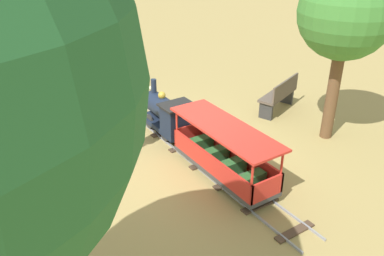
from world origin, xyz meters
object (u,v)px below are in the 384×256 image
(passenger_car, at_px, (224,156))
(park_bench, at_px, (280,95))
(locomotive, at_px, (168,114))
(conductor_person, at_px, (123,109))
(oak_tree_far, at_px, (346,14))

(passenger_car, xyz_separation_m, park_bench, (2.84, 1.53, -0.01))
(locomotive, height_order, park_bench, locomotive)
(conductor_person, height_order, park_bench, conductor_person)
(conductor_person, xyz_separation_m, oak_tree_far, (3.86, -1.68, 1.62))
(passenger_car, height_order, oak_tree_far, oak_tree_far)
(locomotive, bearing_deg, passenger_car, -90.00)
(conductor_person, bearing_deg, passenger_car, -57.16)
(conductor_person, relative_size, oak_tree_far, 0.46)
(conductor_person, relative_size, park_bench, 1.19)
(passenger_car, bearing_deg, oak_tree_far, 0.45)
(passenger_car, relative_size, park_bench, 1.73)
(passenger_car, distance_m, park_bench, 3.22)
(passenger_car, bearing_deg, park_bench, 28.31)
(locomotive, distance_m, passenger_car, 1.94)
(locomotive, xyz_separation_m, passenger_car, (0.00, -1.94, -0.06))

